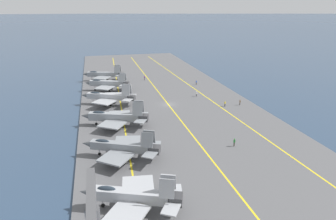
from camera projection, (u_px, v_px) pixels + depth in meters
name	position (u px, v px, depth m)	size (l,w,h in m)	color
ground_plane	(168.00, 106.00, 90.56)	(2000.00, 2000.00, 0.00)	#2D425B
carrier_deck	(168.00, 105.00, 90.50)	(196.80, 51.32, 0.40)	#565659
deck_stripe_foul_line	(212.00, 101.00, 93.63)	(177.12, 0.36, 0.01)	yellow
deck_stripe_centerline	(168.00, 104.00, 90.43)	(177.12, 0.36, 0.01)	yellow
deck_stripe_edge_line	(121.00, 108.00, 87.23)	(177.12, 0.36, 0.01)	yellow
parked_jet_nearest	(132.00, 196.00, 43.28)	(12.88, 15.42, 6.02)	#A8AAAF
parked_jet_second	(122.00, 147.00, 58.37)	(13.02, 15.91, 6.04)	gray
parked_jet_third	(116.00, 117.00, 73.88)	(12.89, 17.09, 6.59)	gray
parked_jet_fourth	(109.00, 97.00, 89.34)	(12.96, 16.84, 6.58)	#A8AAAF
parked_jet_fifth	(107.00, 83.00, 104.09)	(13.06, 16.01, 6.25)	#93999E
parked_jet_sixth	(104.00, 74.00, 117.64)	(13.32, 16.46, 6.35)	gray
crew_blue_vest	(196.00, 82.00, 112.41)	(0.39, 0.45, 1.70)	#383328
crew_green_vest	(234.00, 142.00, 63.51)	(0.40, 0.45, 1.78)	#383328
crew_brown_vest	(240.00, 102.00, 89.64)	(0.43, 0.34, 1.69)	#383328
crew_white_vest	(196.00, 94.00, 98.09)	(0.46, 0.41, 1.75)	#232328
crew_purple_vest	(144.00, 78.00, 119.23)	(0.31, 0.41, 1.76)	#4C473D
crew_yellow_vest	(225.00, 103.00, 88.44)	(0.41, 0.46, 1.70)	#232328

